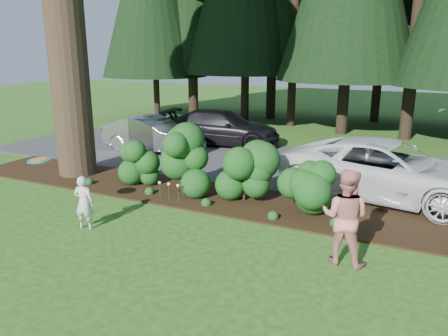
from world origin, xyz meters
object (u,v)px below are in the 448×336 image
object	(u,v)px
child	(84,202)
frisbee	(39,160)
car_dark_suv	(221,127)
adult	(345,217)
car_white_suv	(387,170)
car_silver_wagon	(152,134)

from	to	relation	value
child	frisbee	size ratio (longest dim) A/B	2.41
car_dark_suv	child	bearing A→B (deg)	178.30
car_dark_suv	adult	bearing A→B (deg)	-150.31
child	adult	distance (m)	5.94
car_white_suv	car_dark_suv	xyz separation A→B (m)	(-7.39, 4.48, -0.07)
car_dark_suv	adult	world-z (taller)	adult
adult	car_white_suv	bearing A→B (deg)	-90.63
car_silver_wagon	frisbee	world-z (taller)	frisbee
child	frisbee	bearing A→B (deg)	-4.73
car_silver_wagon	car_dark_suv	bearing A→B (deg)	-35.47
car_silver_wagon	child	size ratio (longest dim) A/B	3.31
frisbee	car_silver_wagon	bearing A→B (deg)	105.23
car_white_suv	child	xyz separation A→B (m)	(-6.19, -5.37, -0.20)
car_white_suv	frisbee	bearing A→B (deg)	136.62
car_white_suv	car_dark_suv	bearing A→B (deg)	68.05
car_dark_suv	adult	xyz separation A→B (m)	(7.06, -8.93, 0.19)
car_silver_wagon	adult	distance (m)	11.09
car_dark_suv	car_silver_wagon	bearing A→B (deg)	133.17
car_silver_wagon	child	xyz separation A→B (m)	(3.15, -7.36, -0.09)
car_silver_wagon	frisbee	distance (m)	7.87
child	adult	world-z (taller)	adult
car_silver_wagon	frisbee	size ratio (longest dim) A/B	7.98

